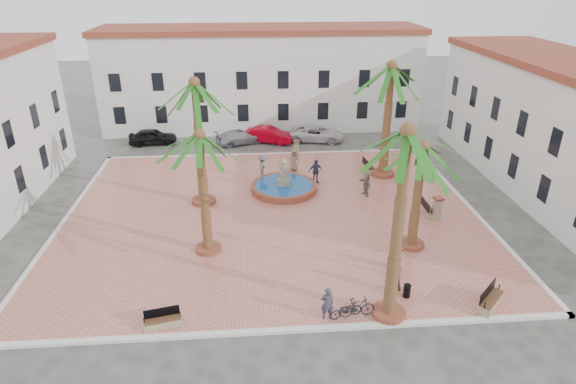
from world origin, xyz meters
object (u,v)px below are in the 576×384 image
object	(u,v)px
car_white	(317,134)
lamppost_e	(403,150)
litter_bin	(407,291)
car_black	(153,137)
palm_ne	(391,80)
pedestrian_north	(263,167)
bicycle_a	(346,310)
lamppost_s	(399,222)
bollard_n	(296,148)
bench_se	(491,301)
bollard_se	(397,258)
fountain	(284,186)
bench_e	(427,210)
cyclist_b	(394,275)
palm_sw	(201,149)
bench_ne	(368,168)
palm_e	(422,159)
pedestrian_east	(366,184)
car_red	(269,135)
pedestrian_fountain_a	(294,160)
bollard_e	(437,208)
car_silver	(240,137)
cyclist_a	(327,303)
bicycle_b	(357,307)
palm_s	(406,153)
pedestrian_fountain_b	(316,171)
palm_nw	(195,97)
bench_s	(163,322)

from	to	relation	value
car_white	lamppost_e	bearing A→B (deg)	-144.32
litter_bin	car_black	world-z (taller)	car_black
palm_ne	pedestrian_north	xyz separation A→B (m)	(-9.08, -0.01, -6.28)
litter_bin	bicycle_a	size ratio (longest dim) A/B	0.43
lamppost_s	bollard_n	bearing A→B (deg)	100.45
bench_se	bollard_se	distance (m)	4.86
fountain	bench_se	size ratio (longest dim) A/B	2.63
bollard_n	car_black	world-z (taller)	bollard_n
bench_e	cyclist_b	bearing A→B (deg)	151.81
palm_sw	bicycle_a	size ratio (longest dim) A/B	4.54
bench_ne	bollard_n	size ratio (longest dim) A/B	1.40
palm_e	pedestrian_east	size ratio (longest dim) A/B	3.92
car_red	bollard_se	bearing A→B (deg)	-145.73
lamppost_s	pedestrian_fountain_a	xyz separation A→B (m)	(-3.79, 14.43, -2.23)
bollard_e	car_black	world-z (taller)	bollard_e
palm_ne	pedestrian_fountain_a	bearing A→B (deg)	168.17
car_silver	car_white	distance (m)	6.99
palm_e	cyclist_b	size ratio (longest dim) A/B	3.58
bench_ne	palm_sw	bearing A→B (deg)	125.88
cyclist_a	bollard_e	bearing A→B (deg)	-135.80
fountain	bicycle_b	xyz separation A→B (m)	(2.28, -13.82, 0.18)
palm_s	bench_se	world-z (taller)	palm_s
bollard_n	pedestrian_fountain_a	bearing A→B (deg)	-98.77
litter_bin	pedestrian_north	xyz separation A→B (m)	(-6.37, 14.83, 0.59)
bollard_n	bicycle_a	xyz separation A→B (m)	(0.25, -20.80, -0.25)
pedestrian_fountain_b	palm_nw	bearing A→B (deg)	-175.41
lamppost_s	car_silver	xyz separation A→B (m)	(-8.02, 21.54, -2.58)
bench_e	bench_ne	world-z (taller)	bench_ne
palm_e	car_white	distance (m)	19.78
palm_nw	bench_se	distance (m)	19.82
pedestrian_fountain_a	bench_se	bearing A→B (deg)	-71.66
lamppost_s	lamppost_e	bearing A→B (deg)	71.81
car_black	pedestrian_east	bearing A→B (deg)	-131.31
palm_nw	cyclist_b	size ratio (longest dim) A/B	4.76
lamppost_s	pedestrian_fountain_b	size ratio (longest dim) A/B	2.52
bench_s	cyclist_b	xyz separation A→B (m)	(10.74, 1.80, 0.64)
bench_s	pedestrian_east	bearing A→B (deg)	34.70
bench_ne	litter_bin	bearing A→B (deg)	166.38
fountain	car_black	distance (m)	15.71
palm_sw	litter_bin	distance (m)	12.28
palm_nw	bollard_se	xyz separation A→B (m)	(10.66, -8.72, -6.49)
cyclist_a	car_white	bearing A→B (deg)	-99.13
palm_nw	bicycle_b	world-z (taller)	palm_nw
bollard_e	cyclist_a	world-z (taller)	cyclist_a
litter_bin	bicycle_a	xyz separation A→B (m)	(-3.17, -1.23, 0.07)
bench_e	lamppost_s	size ratio (longest dim) A/B	0.37
bollard_se	palm_nw	bearing A→B (deg)	140.71
bollard_e	car_red	size ratio (longest dim) A/B	0.34
car_silver	lamppost_e	bearing A→B (deg)	-151.77
pedestrian_fountain_a	bicycle_b	bearing A→B (deg)	-91.29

